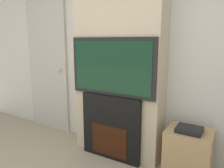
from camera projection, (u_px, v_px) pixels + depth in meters
name	position (u px, v px, depth m)	size (l,w,h in m)	color
wall_back	(126.00, 49.00, 2.85)	(6.00, 0.06, 2.70)	silver
chimney_breast	(119.00, 50.00, 2.68)	(1.15, 0.33, 2.70)	beige
fireplace	(112.00, 127.00, 2.73)	(0.79, 0.15, 0.81)	black
television	(112.00, 67.00, 2.58)	(1.11, 0.07, 0.69)	black
media_stand	(188.00, 153.00, 2.35)	(0.47, 0.39, 0.58)	tan
entry_door	(48.00, 66.00, 3.57)	(0.82, 0.09, 2.10)	#BCB7AD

